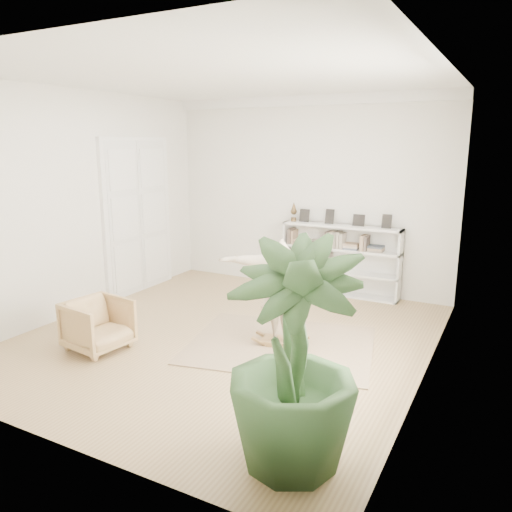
{
  "coord_description": "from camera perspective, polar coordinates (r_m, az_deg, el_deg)",
  "views": [
    {
      "loc": [
        3.56,
        -5.83,
        2.77
      ],
      "look_at": [
        0.26,
        0.4,
        1.16
      ],
      "focal_mm": 35.0,
      "sensor_mm": 36.0,
      "label": 1
    }
  ],
  "objects": [
    {
      "name": "floor",
      "position": [
        7.37,
        -3.32,
        -9.23
      ],
      "size": [
        6.0,
        6.0,
        0.0
      ],
      "primitive_type": "plane",
      "color": "olive",
      "rests_on": "ground"
    },
    {
      "name": "room_shell",
      "position": [
        9.49,
        6.05,
        17.28
      ],
      "size": [
        6.0,
        6.0,
        6.0
      ],
      "color": "silver",
      "rests_on": "floor"
    },
    {
      "name": "doors",
      "position": [
        9.58,
        -13.31,
        4.32
      ],
      "size": [
        0.09,
        1.78,
        2.92
      ],
      "color": "white",
      "rests_on": "floor"
    },
    {
      "name": "bookshelf",
      "position": [
        9.34,
        9.58,
        -0.52
      ],
      "size": [
        2.2,
        0.35,
        1.64
      ],
      "color": "silver",
      "rests_on": "floor"
    },
    {
      "name": "armchair",
      "position": [
        7.16,
        -17.59,
        -7.51
      ],
      "size": [
        0.86,
        0.84,
        0.7
      ],
      "primitive_type": "imported",
      "rotation": [
        0.0,
        0.0,
        1.44
      ],
      "color": "tan",
      "rests_on": "floor"
    },
    {
      "name": "rug",
      "position": [
        7.07,
        2.85,
        -10.1
      ],
      "size": [
        2.87,
        2.49,
        0.02
      ],
      "primitive_type": "cube",
      "rotation": [
        0.0,
        0.0,
        0.22
      ],
      "color": "tan",
      "rests_on": "floor"
    },
    {
      "name": "rocker_board",
      "position": [
        7.05,
        2.85,
        -9.64
      ],
      "size": [
        0.59,
        0.43,
        0.11
      ],
      "rotation": [
        0.0,
        0.0,
        0.22
      ],
      "color": "brown",
      "rests_on": "rug"
    },
    {
      "name": "person",
      "position": [
        6.79,
        2.92,
        -3.6
      ],
      "size": [
        1.81,
        0.84,
        1.42
      ],
      "primitive_type": "imported",
      "rotation": [
        0.0,
        0.0,
        3.36
      ],
      "color": "beige",
      "rests_on": "rocker_board"
    },
    {
      "name": "houseplant",
      "position": [
        4.28,
        4.23,
        -11.47
      ],
      "size": [
        1.33,
        1.33,
        2.01
      ],
      "primitive_type": "imported",
      "rotation": [
        0.0,
        0.0,
        0.21
      ],
      "color": "#2D4F27",
      "rests_on": "floor"
    }
  ]
}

